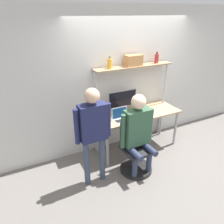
{
  "coord_description": "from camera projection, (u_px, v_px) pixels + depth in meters",
  "views": [
    {
      "loc": [
        -2.17,
        -2.85,
        2.56
      ],
      "look_at": [
        -0.77,
        -0.08,
        1.13
      ],
      "focal_mm": 35.0,
      "sensor_mm": 36.0,
      "label": 1
    }
  ],
  "objects": [
    {
      "name": "person_standing",
      "position": [
        93.0,
        126.0,
        3.21
      ],
      "size": [
        0.57,
        0.22,
        1.61
      ],
      "color": "#38425B",
      "rests_on": "ground_plane"
    },
    {
      "name": "person_seated",
      "position": [
        138.0,
        129.0,
        3.53
      ],
      "size": [
        0.6,
        0.48,
        1.41
      ],
      "color": "#2D3856",
      "rests_on": "ground_plane"
    },
    {
      "name": "laptop",
      "position": [
        121.0,
        116.0,
        3.94
      ],
      "size": [
        0.32,
        0.22,
        0.22
      ],
      "color": "silver",
      "rests_on": "desk"
    },
    {
      "name": "cell_phone",
      "position": [
        134.0,
        118.0,
        4.01
      ],
      "size": [
        0.07,
        0.15,
        0.01
      ],
      "color": "black",
      "rests_on": "desk"
    },
    {
      "name": "ground_plane",
      "position": [
        145.0,
        155.0,
        4.27
      ],
      "size": [
        12.0,
        12.0,
        0.0
      ],
      "primitive_type": "plane",
      "color": "slate"
    },
    {
      "name": "monitor",
      "position": [
        122.0,
        100.0,
        4.18
      ],
      "size": [
        0.59,
        0.16,
        0.43
      ],
      "color": "#B7B7BC",
      "rests_on": "desk"
    },
    {
      "name": "bottle_amber",
      "position": [
        110.0,
        64.0,
        3.78
      ],
      "size": [
        0.08,
        0.08,
        0.2
      ],
      "color": "gold",
      "rests_on": "shelf_unit"
    },
    {
      "name": "storage_box",
      "position": [
        133.0,
        60.0,
        3.97
      ],
      "size": [
        0.32,
        0.18,
        0.19
      ],
      "color": "#B27A47",
      "rests_on": "shelf_unit"
    },
    {
      "name": "shelf_unit",
      "position": [
        134.0,
        79.0,
        4.12
      ],
      "size": [
        1.59,
        0.26,
        1.66
      ],
      "color": "#997A56",
      "rests_on": "ground_plane"
    },
    {
      "name": "bottle_red",
      "position": [
        157.0,
        58.0,
        4.19
      ],
      "size": [
        0.08,
        0.08,
        0.21
      ],
      "color": "maroon",
      "rests_on": "shelf_unit"
    },
    {
      "name": "office_chair",
      "position": [
        135.0,
        156.0,
        3.8
      ],
      "size": [
        0.56,
        0.56,
        0.9
      ],
      "color": "black",
      "rests_on": "ground_plane"
    },
    {
      "name": "desk",
      "position": [
        137.0,
        117.0,
        4.27
      ],
      "size": [
        1.68,
        0.66,
        0.78
      ],
      "color": "tan",
      "rests_on": "ground_plane"
    },
    {
      "name": "wall_back",
      "position": [
        129.0,
        79.0,
        4.28
      ],
      "size": [
        8.0,
        0.06,
        2.7
      ],
      "color": "silver",
      "rests_on": "ground_plane"
    }
  ]
}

